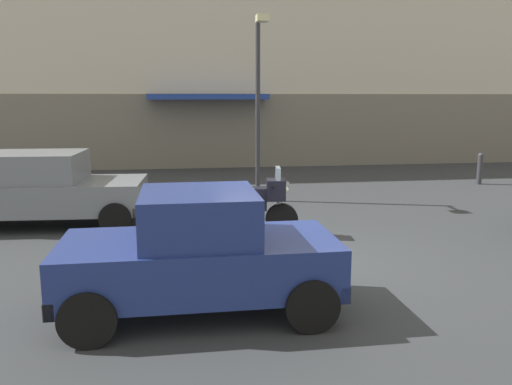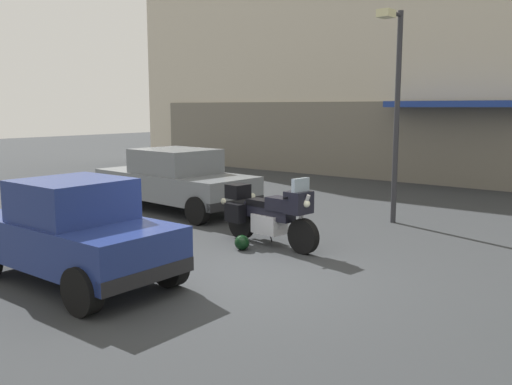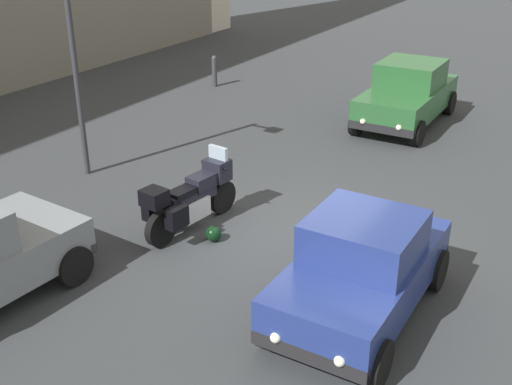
{
  "view_description": "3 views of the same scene",
  "coord_description": "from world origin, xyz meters",
  "px_view_note": "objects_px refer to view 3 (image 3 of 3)",
  "views": [
    {
      "loc": [
        -1.85,
        -8.02,
        2.69
      ],
      "look_at": [
        -0.66,
        0.26,
        1.16
      ],
      "focal_mm": 36.61,
      "sensor_mm": 36.0,
      "label": 1
    },
    {
      "loc": [
        5.53,
        -6.33,
        2.61
      ],
      "look_at": [
        -0.25,
        0.82,
        1.19
      ],
      "focal_mm": 39.11,
      "sensor_mm": 36.0,
      "label": 2
    },
    {
      "loc": [
        -8.94,
        -4.4,
        5.48
      ],
      "look_at": [
        -0.73,
        0.54,
        1.02
      ],
      "focal_mm": 44.72,
      "sensor_mm": 36.0,
      "label": 3
    }
  ],
  "objects_px": {
    "motorcycle": "(191,198)",
    "streetlamp_curbside": "(77,43)",
    "car_hatchback_near": "(408,94)",
    "bollard_curbside": "(214,70)",
    "car_compact_side": "(362,268)",
    "helmet": "(214,234)"
  },
  "relations": [
    {
      "from": "motorcycle",
      "to": "streetlamp_curbside",
      "type": "relative_size",
      "value": 0.48
    },
    {
      "from": "car_hatchback_near",
      "to": "bollard_curbside",
      "type": "xyz_separation_m",
      "value": [
        0.43,
        6.41,
        -0.29
      ]
    },
    {
      "from": "car_compact_side",
      "to": "bollard_curbside",
      "type": "bearing_deg",
      "value": -136.53
    },
    {
      "from": "helmet",
      "to": "streetlamp_curbside",
      "type": "relative_size",
      "value": 0.06
    },
    {
      "from": "helmet",
      "to": "car_compact_side",
      "type": "relative_size",
      "value": 0.08
    },
    {
      "from": "streetlamp_curbside",
      "to": "bollard_curbside",
      "type": "distance_m",
      "value": 7.81
    },
    {
      "from": "bollard_curbside",
      "to": "car_compact_side",
      "type": "bearing_deg",
      "value": -136.13
    },
    {
      "from": "car_hatchback_near",
      "to": "bollard_curbside",
      "type": "bearing_deg",
      "value": -94.45
    },
    {
      "from": "car_hatchback_near",
      "to": "streetlamp_curbside",
      "type": "relative_size",
      "value": 0.83
    },
    {
      "from": "motorcycle",
      "to": "car_hatchback_near",
      "type": "distance_m",
      "value": 7.84
    },
    {
      "from": "car_hatchback_near",
      "to": "streetlamp_curbside",
      "type": "bearing_deg",
      "value": -34.98
    },
    {
      "from": "car_hatchback_near",
      "to": "car_compact_side",
      "type": "height_order",
      "value": "car_hatchback_near"
    },
    {
      "from": "helmet",
      "to": "car_hatchback_near",
      "type": "height_order",
      "value": "car_hatchback_near"
    },
    {
      "from": "bollard_curbside",
      "to": "streetlamp_curbside",
      "type": "bearing_deg",
      "value": -166.43
    },
    {
      "from": "motorcycle",
      "to": "car_hatchback_near",
      "type": "bearing_deg",
      "value": -3.26
    },
    {
      "from": "streetlamp_curbside",
      "to": "bollard_curbside",
      "type": "xyz_separation_m",
      "value": [
        7.25,
        1.75,
        -2.33
      ]
    },
    {
      "from": "helmet",
      "to": "car_compact_side",
      "type": "distance_m",
      "value": 3.16
    },
    {
      "from": "car_compact_side",
      "to": "bollard_curbside",
      "type": "height_order",
      "value": "car_compact_side"
    },
    {
      "from": "helmet",
      "to": "car_compact_side",
      "type": "xyz_separation_m",
      "value": [
        -0.71,
        -3.01,
        0.63
      ]
    },
    {
      "from": "streetlamp_curbside",
      "to": "car_hatchback_near",
      "type": "bearing_deg",
      "value": -34.33
    },
    {
      "from": "car_compact_side",
      "to": "streetlamp_curbside",
      "type": "relative_size",
      "value": 0.75
    },
    {
      "from": "helmet",
      "to": "bollard_curbside",
      "type": "height_order",
      "value": "bollard_curbside"
    }
  ]
}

